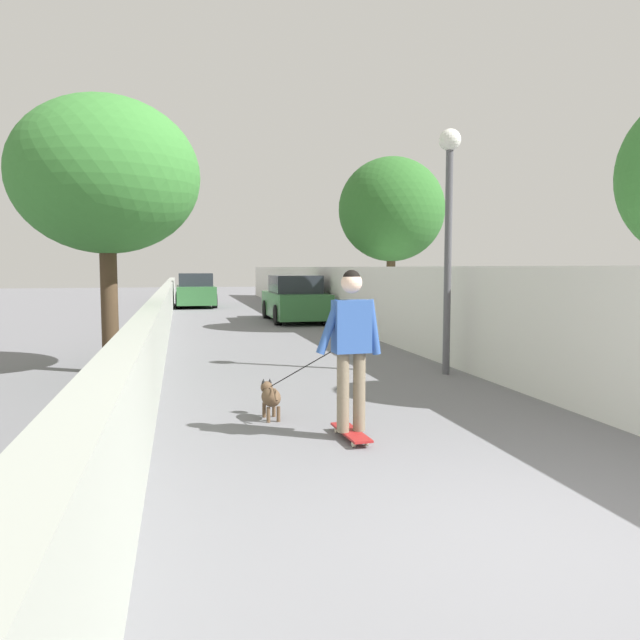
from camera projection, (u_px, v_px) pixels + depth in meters
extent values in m
plane|color=slate|center=(260.00, 330.00, 17.54)|extent=(80.00, 80.00, 0.00)
cube|color=#999E93|center=(162.00, 317.00, 14.95)|extent=(48.00, 0.30, 1.18)
cube|color=silver|center=(371.00, 301.00, 16.12)|extent=(48.00, 0.30, 1.82)
cylinder|color=#473523|center=(109.00, 303.00, 10.37)|extent=(0.28, 0.28, 2.40)
ellipsoid|color=#387A33|center=(106.00, 176.00, 10.19)|extent=(3.11, 3.11, 2.59)
cylinder|color=#473523|center=(391.00, 286.00, 17.26)|extent=(0.25, 0.25, 2.53)
ellipsoid|color=#2D6628|center=(391.00, 209.00, 17.08)|extent=(2.96, 2.96, 2.89)
cylinder|color=#4C4C51|center=(448.00, 263.00, 10.18)|extent=(0.12, 0.12, 3.74)
sphere|color=silver|center=(450.00, 140.00, 10.01)|extent=(0.36, 0.36, 0.36)
cube|color=maroon|center=(351.00, 432.00, 6.43)|extent=(0.81, 0.25, 0.02)
cylinder|color=beige|center=(336.00, 430.00, 6.68)|extent=(0.06, 0.03, 0.06)
cylinder|color=beige|center=(349.00, 429.00, 6.72)|extent=(0.06, 0.03, 0.06)
cylinder|color=beige|center=(354.00, 444.00, 6.14)|extent=(0.06, 0.03, 0.06)
cylinder|color=beige|center=(367.00, 443.00, 6.18)|extent=(0.06, 0.03, 0.06)
cylinder|color=#726651|center=(343.00, 393.00, 6.36)|extent=(0.14, 0.14, 0.83)
cylinder|color=#726651|center=(359.00, 392.00, 6.42)|extent=(0.14, 0.14, 0.83)
cube|color=#2D5199|center=(351.00, 326.00, 6.33)|extent=(0.24, 0.39, 0.55)
cylinder|color=#2D5199|center=(329.00, 327.00, 6.26)|extent=(0.11, 0.29, 0.58)
cylinder|color=#2D5199|center=(373.00, 327.00, 6.40)|extent=(0.10, 0.18, 0.59)
sphere|color=beige|center=(352.00, 283.00, 6.29)|extent=(0.22, 0.22, 0.22)
sphere|color=black|center=(352.00, 279.00, 6.29)|extent=(0.19, 0.19, 0.19)
ellipsoid|color=brown|center=(271.00, 397.00, 7.23)|extent=(0.41, 0.24, 0.22)
sphere|color=brown|center=(267.00, 387.00, 7.48)|extent=(0.15, 0.15, 0.15)
cone|color=black|center=(263.00, 381.00, 7.46)|extent=(0.05, 0.05, 0.06)
cone|color=black|center=(270.00, 381.00, 7.48)|extent=(0.05, 0.05, 0.06)
cylinder|color=brown|center=(264.00, 410.00, 7.35)|extent=(0.04, 0.04, 0.18)
cylinder|color=brown|center=(274.00, 409.00, 7.39)|extent=(0.04, 0.04, 0.18)
cylinder|color=brown|center=(268.00, 415.00, 7.11)|extent=(0.04, 0.04, 0.18)
cylinder|color=brown|center=(278.00, 414.00, 7.14)|extent=(0.04, 0.04, 0.18)
cylinder|color=brown|center=(276.00, 395.00, 6.99)|extent=(0.14, 0.04, 0.13)
cylinder|color=black|center=(309.00, 365.00, 6.78)|extent=(1.02, 0.71, 0.66)
cube|color=#336B38|center=(295.00, 304.00, 20.53)|extent=(4.16, 1.70, 0.80)
cube|color=#262B33|center=(295.00, 284.00, 20.48)|extent=(2.17, 1.50, 0.60)
cylinder|color=black|center=(266.00, 309.00, 21.63)|extent=(0.64, 0.22, 0.64)
cylinder|color=black|center=(310.00, 309.00, 21.98)|extent=(0.64, 0.22, 0.64)
cylinder|color=black|center=(278.00, 315.00, 19.12)|extent=(0.64, 0.22, 0.64)
cylinder|color=black|center=(327.00, 314.00, 19.48)|extent=(0.64, 0.22, 0.64)
cube|color=#336B38|center=(196.00, 294.00, 28.11)|extent=(4.17, 1.70, 0.80)
cube|color=#262B33|center=(195.00, 280.00, 28.06)|extent=(2.17, 1.50, 0.60)
cylinder|color=black|center=(178.00, 299.00, 29.21)|extent=(0.64, 0.22, 0.64)
cylinder|color=black|center=(212.00, 298.00, 29.57)|extent=(0.64, 0.22, 0.64)
cylinder|color=black|center=(178.00, 301.00, 26.70)|extent=(0.64, 0.22, 0.64)
cylinder|color=black|center=(215.00, 301.00, 27.06)|extent=(0.64, 0.22, 0.64)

